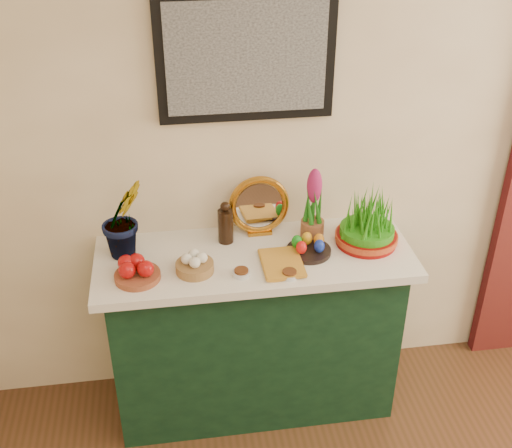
# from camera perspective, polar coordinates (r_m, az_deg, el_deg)

# --- Properties ---
(sideboard) EXTENTS (1.30, 0.45, 0.85)m
(sideboard) POSITION_cam_1_polar(r_m,az_deg,el_deg) (3.12, -0.14, -9.75)
(sideboard) COLOR #14371E
(sideboard) RESTS_ON ground
(tablecloth) EXTENTS (1.40, 0.55, 0.04)m
(tablecloth) POSITION_cam_1_polar(r_m,az_deg,el_deg) (2.84, -0.15, -2.94)
(tablecloth) COLOR white
(tablecloth) RESTS_ON sideboard
(hyacinth_green) EXTENTS (0.31, 0.29, 0.47)m
(hyacinth_green) POSITION_cam_1_polar(r_m,az_deg,el_deg) (2.77, -11.82, 1.53)
(hyacinth_green) COLOR #207218
(hyacinth_green) RESTS_ON tablecloth
(apple_bowl) EXTENTS (0.21, 0.21, 0.10)m
(apple_bowl) POSITION_cam_1_polar(r_m,az_deg,el_deg) (2.70, -10.54, -4.11)
(apple_bowl) COLOR brown
(apple_bowl) RESTS_ON tablecloth
(garlic_basket) EXTENTS (0.18, 0.18, 0.09)m
(garlic_basket) POSITION_cam_1_polar(r_m,az_deg,el_deg) (2.71, -5.48, -3.57)
(garlic_basket) COLOR #98643D
(garlic_basket) RESTS_ON tablecloth
(vinegar_cruet) EXTENTS (0.07, 0.07, 0.20)m
(vinegar_cruet) POSITION_cam_1_polar(r_m,az_deg,el_deg) (2.87, -2.73, -0.03)
(vinegar_cruet) COLOR black
(vinegar_cruet) RESTS_ON tablecloth
(mirror) EXTENTS (0.28, 0.08, 0.28)m
(mirror) POSITION_cam_1_polar(r_m,az_deg,el_deg) (2.92, 0.27, 1.60)
(mirror) COLOR #B47722
(mirror) RESTS_ON tablecloth
(book) EXTENTS (0.16, 0.23, 0.03)m
(book) POSITION_cam_1_polar(r_m,az_deg,el_deg) (2.73, 0.52, -3.64)
(book) COLOR orange
(book) RESTS_ON tablecloth
(spice_dish_left) EXTENTS (0.07, 0.07, 0.03)m
(spice_dish_left) POSITION_cam_1_polar(r_m,az_deg,el_deg) (2.69, -1.31, -4.35)
(spice_dish_left) COLOR silver
(spice_dish_left) RESTS_ON tablecloth
(spice_dish_right) EXTENTS (0.07, 0.07, 0.03)m
(spice_dish_right) POSITION_cam_1_polar(r_m,az_deg,el_deg) (2.68, 2.99, -4.47)
(spice_dish_right) COLOR silver
(spice_dish_right) RESTS_ON tablecloth
(egg_plate) EXTENTS (0.20, 0.20, 0.08)m
(egg_plate) POSITION_cam_1_polar(r_m,az_deg,el_deg) (2.83, 4.70, -2.05)
(egg_plate) COLOR black
(egg_plate) RESTS_ON tablecloth
(hyacinth_pink) EXTENTS (0.11, 0.11, 0.35)m
(hyacinth_pink) POSITION_cam_1_polar(r_m,az_deg,el_deg) (2.88, 5.12, 1.46)
(hyacinth_pink) COLOR #985A36
(hyacinth_pink) RESTS_ON tablecloth
(wheatgrass_sabzeh) EXTENTS (0.28, 0.28, 0.23)m
(wheatgrass_sabzeh) POSITION_cam_1_polar(r_m,az_deg,el_deg) (2.89, 9.89, -0.00)
(wheatgrass_sabzeh) COLOR maroon
(wheatgrass_sabzeh) RESTS_ON tablecloth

